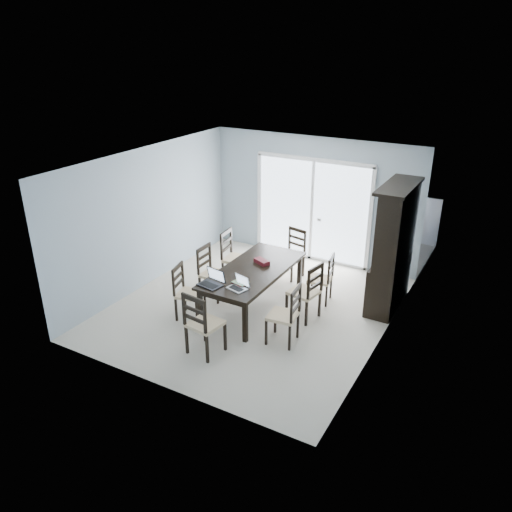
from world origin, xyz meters
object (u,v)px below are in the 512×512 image
at_px(chair_left_far, 232,251).
at_px(chair_end_far, 294,248).
at_px(chair_end_near, 200,318).
at_px(dining_table, 253,273).
at_px(chair_left_mid, 209,266).
at_px(laptop_silver, 237,286).
at_px(game_box, 262,262).
at_px(cell_phone, 236,289).
at_px(hot_tub, 301,221).
at_px(china_hutch, 393,249).
at_px(chair_right_near, 289,309).
at_px(chair_left_near, 184,286).
at_px(chair_right_far, 325,274).
at_px(chair_right_mid, 309,286).
at_px(laptop_dark, 210,282).

xyz_separation_m(chair_left_far, chair_end_far, (0.91, 0.83, -0.04)).
bearing_deg(chair_end_near, dining_table, 98.31).
bearing_deg(chair_left_mid, dining_table, 90.10).
bearing_deg(laptop_silver, game_box, 111.93).
bearing_deg(dining_table, cell_phone, -80.63).
height_order(chair_left_far, game_box, chair_left_far).
relative_size(chair_end_near, laptop_silver, 3.47).
bearing_deg(hot_tub, dining_table, -79.64).
xyz_separation_m(china_hutch, cell_phone, (-1.89, -2.04, -0.32)).
distance_m(chair_right_near, cell_phone, 0.90).
bearing_deg(chair_right_near, cell_phone, 90.29).
bearing_deg(chair_end_near, chair_left_near, 145.05).
bearing_deg(dining_table, laptop_silver, -79.67).
xyz_separation_m(chair_end_near, cell_phone, (0.10, 0.83, 0.12)).
relative_size(chair_end_near, cell_phone, 10.33).
distance_m(dining_table, chair_right_far, 1.28).
xyz_separation_m(chair_left_far, laptop_silver, (1.01, -1.48, 0.17)).
relative_size(dining_table, chair_left_near, 2.02).
bearing_deg(china_hutch, chair_left_far, -169.32).
bearing_deg(chair_right_far, chair_end_near, 149.94).
height_order(china_hutch, chair_right_mid, china_hutch).
bearing_deg(laptop_dark, china_hutch, 52.54).
bearing_deg(china_hutch, game_box, -153.80).
height_order(chair_left_mid, chair_end_near, chair_end_near).
height_order(chair_left_mid, chair_end_far, chair_left_mid).
height_order(chair_end_far, laptop_silver, chair_end_far).
bearing_deg(chair_left_far, chair_end_near, 15.76).
distance_m(dining_table, chair_right_mid, 1.00).
distance_m(dining_table, laptop_dark, 0.94).
distance_m(chair_left_far, chair_right_mid, 1.96).
height_order(chair_end_near, hot_tub, chair_end_near).
bearing_deg(china_hutch, hot_tub, 141.61).
bearing_deg(chair_right_mid, laptop_silver, 145.76).
relative_size(chair_end_far, game_box, 3.90).
xyz_separation_m(chair_left_mid, chair_right_near, (1.92, -0.69, 0.00)).
bearing_deg(game_box, chair_end_far, 89.10).
xyz_separation_m(chair_left_near, chair_right_mid, (1.85, 0.93, 0.05)).
xyz_separation_m(dining_table, chair_right_mid, (1.00, 0.10, -0.05)).
bearing_deg(chair_end_near, chair_end_far, 97.08).
xyz_separation_m(dining_table, china_hutch, (2.02, 1.25, 0.40)).
relative_size(chair_right_mid, game_box, 4.12).
bearing_deg(chair_end_far, hot_tub, -57.64).
distance_m(chair_right_mid, laptop_dark, 1.64).
distance_m(chair_end_far, laptop_silver, 2.32).
bearing_deg(cell_phone, laptop_silver, 64.47).
xyz_separation_m(chair_left_mid, game_box, (0.93, 0.27, 0.19)).
bearing_deg(chair_right_near, chair_end_far, 17.74).
bearing_deg(cell_phone, chair_left_near, -173.88).
height_order(chair_left_near, chair_right_near, chair_right_near).
relative_size(chair_left_mid, chair_end_near, 0.93).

